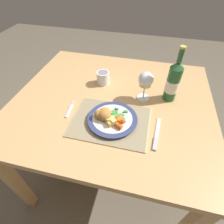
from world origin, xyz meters
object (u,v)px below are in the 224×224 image
fork (70,110)px  bottle (173,82)px  table_knife (156,136)px  wine_glass (146,81)px  drinking_cup (103,78)px  dinner_plate (112,119)px  dining_table (112,110)px

fork → bottle: bottle is taller
table_knife → bottle: bearing=80.3°
wine_glass → drinking_cup: wine_glass is taller
dinner_plate → drinking_cup: size_ratio=3.15×
dinner_plate → fork: (-0.24, 0.02, -0.01)m
fork → table_knife: size_ratio=0.67×
bottle → drinking_cup: (-0.40, 0.06, -0.07)m
dining_table → drinking_cup: drinking_cup is taller
fork → drinking_cup: drinking_cup is taller
dinner_plate → table_knife: 0.22m
fork → bottle: (0.51, 0.23, 0.11)m
dining_table → fork: 0.27m
dining_table → bottle: bottle is taller
dinner_plate → bottle: 0.38m
dinner_plate → wine_glass: wine_glass is taller
dining_table → bottle: 0.38m
wine_glass → dinner_plate: bearing=-120.1°
dinner_plate → wine_glass: 0.27m
table_knife → dinner_plate: bearing=168.8°
dining_table → dinner_plate: 0.21m
dinner_plate → bottle: bottle is taller
dinner_plate → table_knife: bearing=-11.2°
drinking_cup → wine_glass: bearing=-18.6°
fork → dinner_plate: bearing=-5.8°
dining_table → dinner_plate: size_ratio=4.54×
fork → drinking_cup: (0.11, 0.28, 0.04)m
wine_glass → bottle: bottle is taller
fork → bottle: bearing=24.0°
dinner_plate → wine_glass: bearing=59.9°
dining_table → wine_glass: bearing=16.1°
dinner_plate → drinking_cup: 0.34m
dining_table → bottle: (0.31, 0.08, 0.21)m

